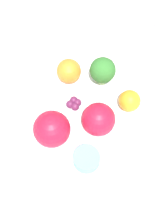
% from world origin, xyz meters
% --- Properties ---
extents(ground_plane, '(6.00, 6.00, 0.00)m').
position_xyz_m(ground_plane, '(0.00, 0.00, 0.00)').
color(ground_plane, gray).
extents(table_surface, '(1.20, 1.20, 0.02)m').
position_xyz_m(table_surface, '(0.00, 0.00, 0.01)').
color(table_surface, silver).
rests_on(table_surface, ground_plane).
extents(bowl, '(0.26, 0.26, 0.03)m').
position_xyz_m(bowl, '(0.00, 0.00, 0.04)').
color(bowl, white).
rests_on(bowl, table_surface).
extents(broccoli, '(0.05, 0.05, 0.06)m').
position_xyz_m(broccoli, '(0.04, 0.07, 0.09)').
color(broccoli, '#99C17A').
rests_on(broccoli, bowl).
extents(apple_red, '(0.06, 0.06, 0.06)m').
position_xyz_m(apple_red, '(0.02, -0.03, 0.08)').
color(apple_red, '#B7142D').
rests_on(apple_red, bowl).
extents(apple_green, '(0.06, 0.06, 0.06)m').
position_xyz_m(apple_green, '(-0.06, -0.04, 0.09)').
color(apple_green, '#B7142D').
rests_on(apple_green, bowl).
extents(orange_front, '(0.04, 0.04, 0.04)m').
position_xyz_m(orange_front, '(0.08, 0.01, 0.07)').
color(orange_front, orange).
rests_on(orange_front, bowl).
extents(orange_back, '(0.05, 0.05, 0.05)m').
position_xyz_m(orange_back, '(-0.02, 0.08, 0.08)').
color(orange_back, orange).
rests_on(orange_back, bowl).
extents(grape_cluster, '(0.03, 0.03, 0.02)m').
position_xyz_m(grape_cluster, '(-0.02, 0.02, 0.06)').
color(grape_cluster, '#5B1E42').
rests_on(grape_cluster, bowl).
extents(small_cup, '(0.05, 0.05, 0.02)m').
position_xyz_m(small_cup, '(-0.01, -0.09, 0.06)').
color(small_cup, '#66B2DB').
rests_on(small_cup, bowl).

